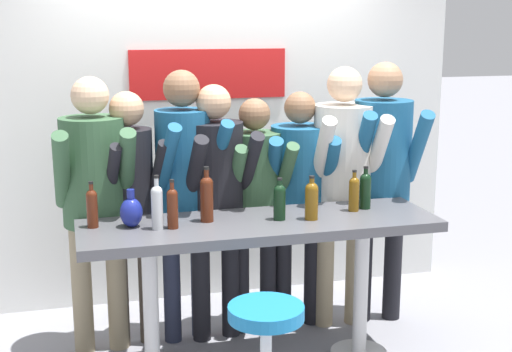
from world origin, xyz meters
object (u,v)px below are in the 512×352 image
Objects in this scene: tasting_table at (260,245)px; wine_bottle_2 at (172,206)px; bar_stool at (266,350)px; person_right at (299,185)px; person_center_left at (184,176)px; wine_bottle_1 at (207,197)px; wine_bottle_6 at (157,205)px; decorative_vase at (131,212)px; person_rightmost at (382,164)px; wine_bottle_3 at (312,199)px; person_center_right at (255,190)px; wine_bottle_7 at (354,192)px; wine_bottle_4 at (365,189)px; wine_bottle_5 at (280,200)px; person_far_left at (95,187)px; person_far_right at (343,170)px; person_center at (215,186)px; wine_bottle_0 at (92,206)px; person_left at (130,189)px.

wine_bottle_2 is at bearing -177.69° from tasting_table.
bar_stool is 0.43× the size of person_right.
person_center_left is 5.47× the size of wine_bottle_1.
decorative_vase is at bearing 148.47° from wine_bottle_6.
person_center_left is 0.60m from decorative_vase.
person_rightmost reaches higher than wine_bottle_3.
tasting_table is 6.79× the size of wine_bottle_6.
wine_bottle_1 is at bearing 15.75° from wine_bottle_6.
person_center_right reaches higher than wine_bottle_7.
person_center_right is at bearing 41.74° from wine_bottle_2.
wine_bottle_1 is 0.62m from wine_bottle_3.
wine_bottle_3 is 0.43m from wine_bottle_4.
wine_bottle_2 is 0.82m from wine_bottle_3.
wine_bottle_2 is at bearing -3.35° from wine_bottle_6.
person_far_left is at bearing 154.12° from wine_bottle_5.
person_center_right reaches higher than bar_stool.
person_far_right is 5.48× the size of wine_bottle_1.
bar_stool is 1.00m from wine_bottle_3.
person_right is 6.19× the size of wine_bottle_3.
tasting_table is 1.32× the size of person_center_right.
wine_bottle_5 is (0.12, -0.01, 0.27)m from tasting_table.
person_far_left is at bearing 166.32° from wine_bottle_4.
person_far_left is 0.76m from person_center.
person_center_left is 1.15m from wine_bottle_4.
person_rightmost is at bearing -0.85° from person_far_left.
person_right is 1.19m from wine_bottle_6.
wine_bottle_7 is at bearing -34.35° from person_center.
person_center_left reaches higher than tasting_table.
wine_bottle_3 is (0.47, -0.54, 0.01)m from person_center.
person_rightmost is 1.68m from wine_bottle_6.
person_center_right is at bearing 21.78° from wine_bottle_0.
person_far_left reaches higher than person_right.
decorative_vase is (-0.74, 0.07, 0.24)m from tasting_table.
person_far_right is (0.28, -0.08, 0.11)m from person_right.
person_center_left reaches higher than person_left.
tasting_table is at bearing -6.87° from wine_bottle_0.
bar_stool is 2.50× the size of wine_bottle_2.
wine_bottle_0 is (-1.66, -0.36, -0.05)m from person_far_right.
decorative_vase is at bearing 175.03° from wine_bottle_5.
person_far_right is at bearing 52.39° from wine_bottle_3.
person_far_right reaches higher than wine_bottle_0.
person_center_left reaches higher than decorative_vase.
wine_bottle_5 is at bearing -6.47° from wine_bottle_0.
person_left is at bearing 7.21° from person_far_left.
person_rightmost is 1.99m from wine_bottle_0.
bar_stool is at bearing -103.65° from person_center_right.
person_far_left is 5.38× the size of wine_bottle_1.
person_right reaches higher than wine_bottle_1.
person_center is at bearing 108.92° from tasting_table.
person_right reaches higher than wine_bottle_3.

